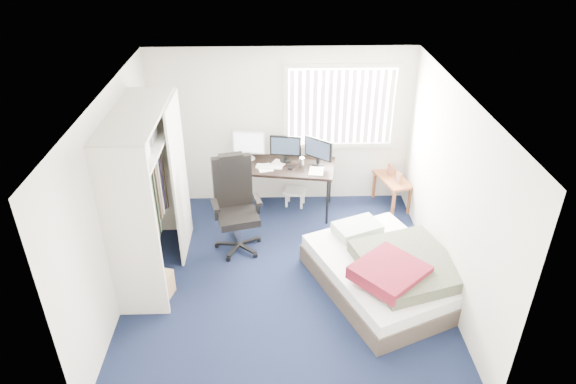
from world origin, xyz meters
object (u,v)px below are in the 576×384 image
at_px(office_chair, 236,214).
at_px(bed, 387,271).
at_px(desk, 281,163).
at_px(nightstand, 393,181).

bearing_deg(office_chair, bed, -27.60).
xyz_separation_m(desk, office_chair, (-0.65, -0.97, -0.29)).
xyz_separation_m(desk, bed, (1.29, -1.99, -0.55)).
distance_m(office_chair, nightstand, 2.62).
bearing_deg(office_chair, nightstand, 22.92).
bearing_deg(bed, nightstand, 76.92).
bearing_deg(bed, office_chair, 152.40).
bearing_deg(nightstand, bed, -103.08).
distance_m(desk, office_chair, 1.21).
bearing_deg(desk, nightstand, 1.47).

